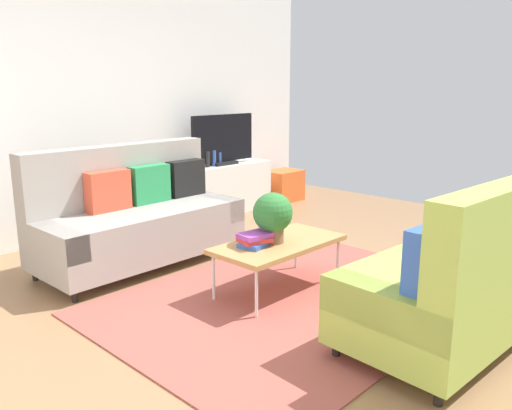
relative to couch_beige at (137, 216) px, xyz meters
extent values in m
plane|color=#936B47|center=(0.37, -1.57, -0.45)|extent=(7.68, 7.68, 0.00)
cube|color=white|center=(0.37, 1.23, 1.00)|extent=(6.40, 0.12, 2.90)
cube|color=#9E4C42|center=(0.34, -1.62, -0.45)|extent=(2.90, 2.20, 0.01)
cube|color=gray|center=(-0.01, -0.07, -0.13)|extent=(1.91, 0.87, 0.44)
cube|color=gray|center=(-0.02, 0.25, 0.37)|extent=(1.90, 0.23, 0.56)
cube|color=gray|center=(0.84, -0.06, -0.02)|extent=(0.21, 0.84, 0.22)
cube|color=gray|center=(-0.86, -0.09, -0.02)|extent=(0.21, 0.84, 0.22)
cylinder|color=black|center=(0.86, -0.40, -0.40)|extent=(0.05, 0.05, 0.10)
cylinder|color=black|center=(-0.88, -0.43, -0.40)|extent=(0.05, 0.05, 0.10)
cylinder|color=black|center=(0.85, 0.28, -0.40)|extent=(0.05, 0.05, 0.10)
cylinder|color=black|center=(-0.89, 0.25, -0.40)|extent=(0.05, 0.05, 0.10)
cube|color=black|center=(0.66, 0.08, 0.27)|extent=(0.40, 0.15, 0.36)
cube|color=#288C4C|center=(0.21, 0.07, 0.27)|extent=(0.40, 0.15, 0.36)
cube|color=#D84C33|center=(-0.24, 0.06, 0.27)|extent=(0.40, 0.15, 0.36)
cube|color=#A3BC4C|center=(0.69, -2.77, -0.13)|extent=(1.94, 0.94, 0.44)
cube|color=#A3BC4C|center=(-0.16, -2.73, -0.02)|extent=(0.25, 0.85, 0.22)
cube|color=#A3BC4C|center=(1.54, -2.82, -0.02)|extent=(0.25, 0.85, 0.22)
cylinder|color=black|center=(-0.16, -2.39, -0.40)|extent=(0.05, 0.05, 0.10)
cylinder|color=black|center=(1.58, -2.48, -0.40)|extent=(0.05, 0.05, 0.10)
cylinder|color=black|center=(-0.20, -3.07, -0.40)|extent=(0.05, 0.05, 0.10)
cube|color=#3359B2|center=(0.01, -2.88, 0.27)|extent=(0.41, 0.16, 0.36)
cube|color=black|center=(0.46, -2.90, 0.27)|extent=(0.41, 0.16, 0.36)
cube|color=#B7844C|center=(0.39, -1.42, -0.05)|extent=(1.10, 0.56, 0.04)
cylinder|color=silver|center=(-0.11, -1.19, -0.26)|extent=(0.02, 0.02, 0.38)
cylinder|color=silver|center=(0.89, -1.19, -0.26)|extent=(0.02, 0.02, 0.38)
cylinder|color=silver|center=(-0.11, -1.65, -0.26)|extent=(0.02, 0.02, 0.38)
cylinder|color=silver|center=(0.89, -1.65, -0.26)|extent=(0.02, 0.02, 0.38)
cube|color=silver|center=(1.91, 0.89, -0.13)|extent=(1.40, 0.44, 0.64)
cube|color=black|center=(1.91, 0.87, 0.21)|extent=(0.36, 0.20, 0.04)
cube|color=black|center=(1.91, 0.87, 0.53)|extent=(1.00, 0.05, 0.60)
cube|color=orange|center=(3.01, 0.79, -0.23)|extent=(0.52, 0.40, 0.44)
cylinder|color=brown|center=(0.35, -1.39, 0.03)|extent=(0.18, 0.18, 0.12)
sphere|color=#2D7233|center=(0.35, -1.39, 0.21)|extent=(0.32, 0.32, 0.32)
cube|color=#3359B2|center=(0.17, -1.37, -0.01)|extent=(0.27, 0.22, 0.04)
cube|color=red|center=(0.17, -1.37, 0.02)|extent=(0.28, 0.24, 0.03)
cube|color=purple|center=(0.17, -1.37, 0.06)|extent=(0.26, 0.21, 0.04)
cylinder|color=#4C72B2|center=(1.33, 0.94, 0.28)|extent=(0.09, 0.09, 0.19)
cylinder|color=#B24C4C|center=(1.47, 0.94, 0.26)|extent=(0.09, 0.09, 0.15)
cylinder|color=#262626|center=(1.62, 0.85, 0.29)|extent=(0.06, 0.06, 0.20)
cylinder|color=#3359B2|center=(1.73, 0.85, 0.29)|extent=(0.05, 0.05, 0.20)
cylinder|color=#3359B2|center=(1.83, 0.85, 0.27)|extent=(0.04, 0.04, 0.17)
camera|label=1|loc=(-2.63, -4.06, 1.20)|focal=36.59mm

